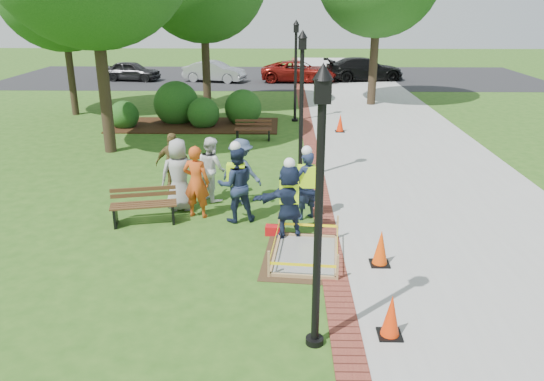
{
  "coord_description": "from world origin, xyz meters",
  "views": [
    {
      "loc": [
        0.74,
        -9.93,
        5.01
      ],
      "look_at": [
        0.5,
        1.2,
        1.0
      ],
      "focal_mm": 35.0,
      "sensor_mm": 36.0,
      "label": 1
    }
  ],
  "objects_px": {
    "wet_concrete_pad": "(306,246)",
    "hivis_worker_c": "(236,182)",
    "cone_front": "(391,317)",
    "hivis_worker_b": "(306,183)",
    "bench_near": "(144,213)",
    "hivis_worker_a": "(289,198)",
    "lamp_near": "(319,193)"
  },
  "relations": [
    {
      "from": "wet_concrete_pad",
      "to": "hivis_worker_c",
      "type": "relative_size",
      "value": 1.25
    },
    {
      "from": "hivis_worker_c",
      "to": "cone_front",
      "type": "bearing_deg",
      "value": -58.84
    },
    {
      "from": "wet_concrete_pad",
      "to": "hivis_worker_b",
      "type": "relative_size",
      "value": 1.34
    },
    {
      "from": "bench_near",
      "to": "hivis_worker_a",
      "type": "xyz_separation_m",
      "value": [
        3.42,
        -0.7,
        0.65
      ]
    },
    {
      "from": "bench_near",
      "to": "hivis_worker_c",
      "type": "distance_m",
      "value": 2.3
    },
    {
      "from": "wet_concrete_pad",
      "to": "bench_near",
      "type": "bearing_deg",
      "value": 156.02
    },
    {
      "from": "bench_near",
      "to": "lamp_near",
      "type": "distance_m",
      "value": 6.37
    },
    {
      "from": "hivis_worker_a",
      "to": "hivis_worker_b",
      "type": "relative_size",
      "value": 1.01
    },
    {
      "from": "hivis_worker_a",
      "to": "hivis_worker_c",
      "type": "bearing_deg",
      "value": 143.88
    },
    {
      "from": "wet_concrete_pad",
      "to": "hivis_worker_a",
      "type": "bearing_deg",
      "value": 109.24
    },
    {
      "from": "wet_concrete_pad",
      "to": "hivis_worker_a",
      "type": "height_order",
      "value": "hivis_worker_a"
    },
    {
      "from": "cone_front",
      "to": "lamp_near",
      "type": "distance_m",
      "value": 2.44
    },
    {
      "from": "bench_near",
      "to": "hivis_worker_c",
      "type": "xyz_separation_m",
      "value": [
        2.18,
        0.21,
        0.71
      ]
    },
    {
      "from": "bench_near",
      "to": "hivis_worker_c",
      "type": "height_order",
      "value": "hivis_worker_c"
    },
    {
      "from": "wet_concrete_pad",
      "to": "lamp_near",
      "type": "relative_size",
      "value": 0.58
    },
    {
      "from": "cone_front",
      "to": "hivis_worker_a",
      "type": "bearing_deg",
      "value": 112.75
    },
    {
      "from": "bench_near",
      "to": "hivis_worker_c",
      "type": "bearing_deg",
      "value": 5.45
    },
    {
      "from": "hivis_worker_b",
      "to": "hivis_worker_c",
      "type": "relative_size",
      "value": 0.93
    },
    {
      "from": "cone_front",
      "to": "hivis_worker_b",
      "type": "bearing_deg",
      "value": 103.44
    },
    {
      "from": "wet_concrete_pad",
      "to": "hivis_worker_a",
      "type": "relative_size",
      "value": 1.33
    },
    {
      "from": "hivis_worker_b",
      "to": "lamp_near",
      "type": "bearing_deg",
      "value": -90.52
    },
    {
      "from": "wet_concrete_pad",
      "to": "hivis_worker_c",
      "type": "xyz_separation_m",
      "value": [
        -1.58,
        1.88,
        0.74
      ]
    },
    {
      "from": "bench_near",
      "to": "cone_front",
      "type": "height_order",
      "value": "bench_near"
    },
    {
      "from": "cone_front",
      "to": "hivis_worker_b",
      "type": "relative_size",
      "value": 0.41
    },
    {
      "from": "hivis_worker_b",
      "to": "hivis_worker_a",
      "type": "bearing_deg",
      "value": -111.16
    },
    {
      "from": "lamp_near",
      "to": "hivis_worker_a",
      "type": "bearing_deg",
      "value": 95.39
    },
    {
      "from": "bench_near",
      "to": "hivis_worker_b",
      "type": "distance_m",
      "value": 3.91
    },
    {
      "from": "hivis_worker_c",
      "to": "lamp_near",
      "type": "bearing_deg",
      "value": -71.59
    },
    {
      "from": "bench_near",
      "to": "cone_front",
      "type": "bearing_deg",
      "value": -41.61
    },
    {
      "from": "bench_near",
      "to": "lamp_near",
      "type": "relative_size",
      "value": 0.38
    },
    {
      "from": "bench_near",
      "to": "wet_concrete_pad",
      "type": "bearing_deg",
      "value": -23.98
    },
    {
      "from": "wet_concrete_pad",
      "to": "cone_front",
      "type": "bearing_deg",
      "value": -66.04
    }
  ]
}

